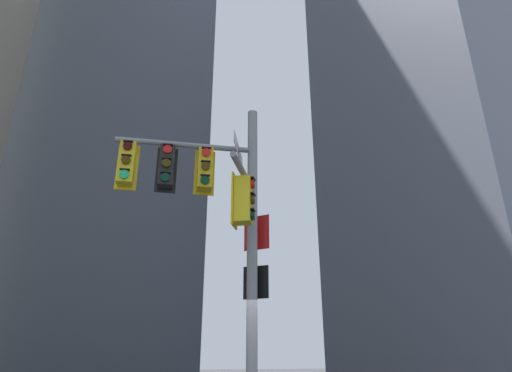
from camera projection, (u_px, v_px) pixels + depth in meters
building_tower_right at (460, 117)px, 27.76m from camera, size 13.93×13.93×31.73m
building_mid_block at (117, 76)px, 40.54m from camera, size 14.82×14.82×52.20m
signal_pole_assembly at (214, 207)px, 9.66m from camera, size 3.57×2.58×7.15m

